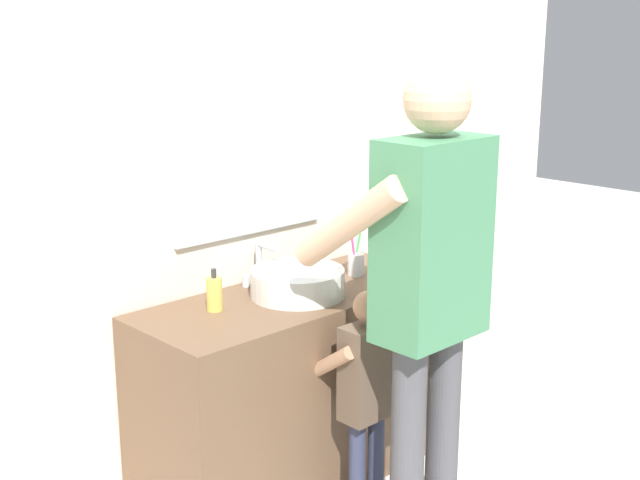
# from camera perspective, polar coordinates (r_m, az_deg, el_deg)

# --- Properties ---
(back_wall) EXTENTS (4.40, 0.10, 2.70)m
(back_wall) POSITION_cam_1_polar(r_m,az_deg,el_deg) (3.51, -5.33, 5.80)
(back_wall) COLOR beige
(back_wall) RESTS_ON ground
(vanity_cabinet) EXTENTS (1.34, 0.54, 0.82)m
(vanity_cabinet) POSITION_cam_1_polar(r_m,az_deg,el_deg) (3.55, -1.70, -9.99)
(vanity_cabinet) COLOR brown
(vanity_cabinet) RESTS_ON ground
(sink_basin) EXTENTS (0.38, 0.38, 0.11)m
(sink_basin) POSITION_cam_1_polar(r_m,az_deg,el_deg) (3.37, -1.53, -2.88)
(sink_basin) COLOR silver
(sink_basin) RESTS_ON vanity_cabinet
(faucet) EXTENTS (0.18, 0.14, 0.18)m
(faucet) POSITION_cam_1_polar(r_m,az_deg,el_deg) (3.53, -4.02, -1.70)
(faucet) COLOR #B7BABF
(faucet) RESTS_ON vanity_cabinet
(toothbrush_cup) EXTENTS (0.07, 0.07, 0.21)m
(toothbrush_cup) POSITION_cam_1_polar(r_m,az_deg,el_deg) (3.65, 2.44, -1.56)
(toothbrush_cup) COLOR silver
(toothbrush_cup) RESTS_ON vanity_cabinet
(soap_bottle) EXTENTS (0.06, 0.06, 0.16)m
(soap_bottle) POSITION_cam_1_polar(r_m,az_deg,el_deg) (3.22, -7.16, -3.62)
(soap_bottle) COLOR gold
(soap_bottle) RESTS_ON vanity_cabinet
(child_toddler) EXTENTS (0.29, 0.29, 0.93)m
(child_toddler) POSITION_cam_1_polar(r_m,az_deg,el_deg) (3.23, 3.13, -9.75)
(child_toddler) COLOR #2D334C
(child_toddler) RESTS_ON ground
(adult_parent) EXTENTS (0.54, 0.57, 1.75)m
(adult_parent) POSITION_cam_1_polar(r_m,az_deg,el_deg) (2.95, 7.29, -1.96)
(adult_parent) COLOR #47474C
(adult_parent) RESTS_ON ground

